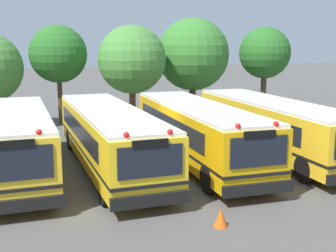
{
  "coord_description": "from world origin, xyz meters",
  "views": [
    {
      "loc": [
        -5.24,
        -16.96,
        4.95
      ],
      "look_at": [
        0.52,
        0.0,
        1.6
      ],
      "focal_mm": 47.37,
      "sensor_mm": 36.0,
      "label": 1
    }
  ],
  "objects_px": {
    "tree_2": "(58,53)",
    "tree_5": "(266,54)",
    "school_bus_0": "(14,141)",
    "school_bus_2": "(197,131)",
    "traffic_cone": "(221,218)",
    "tree_4": "(192,53)",
    "school_bus_3": "(273,125)",
    "school_bus_1": "(109,135)",
    "tree_3": "(133,59)"
  },
  "relations": [
    {
      "from": "school_bus_2",
      "to": "tree_2",
      "type": "height_order",
      "value": "tree_2"
    },
    {
      "from": "school_bus_2",
      "to": "tree_2",
      "type": "xyz_separation_m",
      "value": [
        -4.57,
        11.21,
        3.01
      ]
    },
    {
      "from": "school_bus_2",
      "to": "tree_4",
      "type": "relative_size",
      "value": 1.63
    },
    {
      "from": "school_bus_2",
      "to": "traffic_cone",
      "type": "height_order",
      "value": "school_bus_2"
    },
    {
      "from": "school_bus_3",
      "to": "tree_3",
      "type": "distance_m",
      "value": 10.52
    },
    {
      "from": "traffic_cone",
      "to": "school_bus_3",
      "type": "bearing_deg",
      "value": 49.32
    },
    {
      "from": "tree_2",
      "to": "tree_5",
      "type": "relative_size",
      "value": 1.0
    },
    {
      "from": "school_bus_0",
      "to": "school_bus_2",
      "type": "relative_size",
      "value": 0.89
    },
    {
      "from": "tree_3",
      "to": "school_bus_0",
      "type": "bearing_deg",
      "value": -126.94
    },
    {
      "from": "tree_4",
      "to": "traffic_cone",
      "type": "bearing_deg",
      "value": -109.19
    },
    {
      "from": "school_bus_3",
      "to": "tree_5",
      "type": "distance_m",
      "value": 12.27
    },
    {
      "from": "tree_2",
      "to": "tree_4",
      "type": "xyz_separation_m",
      "value": [
        8.66,
        -0.33,
        -0.07
      ]
    },
    {
      "from": "school_bus_3",
      "to": "tree_2",
      "type": "height_order",
      "value": "tree_2"
    },
    {
      "from": "school_bus_3",
      "to": "tree_3",
      "type": "xyz_separation_m",
      "value": [
        -4.03,
        9.35,
        2.64
      ]
    },
    {
      "from": "school_bus_3",
      "to": "tree_4",
      "type": "distance_m",
      "value": 11.11
    },
    {
      "from": "tree_2",
      "to": "traffic_cone",
      "type": "distance_m",
      "value": 18.3
    },
    {
      "from": "school_bus_2",
      "to": "school_bus_1",
      "type": "bearing_deg",
      "value": -4.16
    },
    {
      "from": "school_bus_1",
      "to": "tree_2",
      "type": "relative_size",
      "value": 1.87
    },
    {
      "from": "school_bus_0",
      "to": "school_bus_2",
      "type": "height_order",
      "value": "school_bus_0"
    },
    {
      "from": "traffic_cone",
      "to": "school_bus_2",
      "type": "bearing_deg",
      "value": 73.23
    },
    {
      "from": "school_bus_1",
      "to": "traffic_cone",
      "type": "distance_m",
      "value": 7.08
    },
    {
      "from": "school_bus_1",
      "to": "school_bus_2",
      "type": "height_order",
      "value": "school_bus_2"
    },
    {
      "from": "school_bus_1",
      "to": "tree_5",
      "type": "distance_m",
      "value": 16.97
    },
    {
      "from": "school_bus_3",
      "to": "school_bus_1",
      "type": "bearing_deg",
      "value": -0.53
    },
    {
      "from": "school_bus_0",
      "to": "tree_5",
      "type": "height_order",
      "value": "tree_5"
    },
    {
      "from": "tree_4",
      "to": "school_bus_2",
      "type": "bearing_deg",
      "value": -110.59
    },
    {
      "from": "school_bus_0",
      "to": "tree_3",
      "type": "distance_m",
      "value": 11.87
    },
    {
      "from": "tree_3",
      "to": "traffic_cone",
      "type": "relative_size",
      "value": 11.69
    },
    {
      "from": "school_bus_2",
      "to": "traffic_cone",
      "type": "relative_size",
      "value": 20.83
    },
    {
      "from": "school_bus_3",
      "to": "tree_5",
      "type": "height_order",
      "value": "tree_5"
    },
    {
      "from": "school_bus_0",
      "to": "school_bus_1",
      "type": "distance_m",
      "value": 3.59
    },
    {
      "from": "school_bus_0",
      "to": "traffic_cone",
      "type": "distance_m",
      "value": 8.62
    },
    {
      "from": "tree_4",
      "to": "school_bus_0",
      "type": "bearing_deg",
      "value": -136.91
    },
    {
      "from": "tree_3",
      "to": "tree_4",
      "type": "bearing_deg",
      "value": 17.2
    },
    {
      "from": "school_bus_3",
      "to": "traffic_cone",
      "type": "height_order",
      "value": "school_bus_3"
    },
    {
      "from": "tree_2",
      "to": "tree_3",
      "type": "relative_size",
      "value": 1.0
    },
    {
      "from": "school_bus_2",
      "to": "traffic_cone",
      "type": "bearing_deg",
      "value": 74.64
    },
    {
      "from": "school_bus_1",
      "to": "school_bus_2",
      "type": "bearing_deg",
      "value": 173.39
    },
    {
      "from": "school_bus_1",
      "to": "school_bus_3",
      "type": "relative_size",
      "value": 1.01
    },
    {
      "from": "tree_3",
      "to": "tree_4",
      "type": "xyz_separation_m",
      "value": [
        4.38,
        1.36,
        0.31
      ]
    },
    {
      "from": "school_bus_0",
      "to": "school_bus_3",
      "type": "bearing_deg",
      "value": 178.97
    },
    {
      "from": "school_bus_1",
      "to": "tree_4",
      "type": "distance_m",
      "value": 13.4
    },
    {
      "from": "school_bus_2",
      "to": "tree_4",
      "type": "distance_m",
      "value": 11.99
    },
    {
      "from": "school_bus_0",
      "to": "traffic_cone",
      "type": "bearing_deg",
      "value": 127.86
    },
    {
      "from": "tree_4",
      "to": "traffic_cone",
      "type": "xyz_separation_m",
      "value": [
        -6.03,
        -17.31,
        -4.04
      ]
    },
    {
      "from": "school_bus_1",
      "to": "tree_5",
      "type": "relative_size",
      "value": 1.86
    },
    {
      "from": "school_bus_3",
      "to": "tree_5",
      "type": "xyz_separation_m",
      "value": [
        5.83,
        10.41,
        2.87
      ]
    },
    {
      "from": "school_bus_0",
      "to": "tree_2",
      "type": "bearing_deg",
      "value": -104.27
    },
    {
      "from": "tree_5",
      "to": "traffic_cone",
      "type": "bearing_deg",
      "value": -124.06
    },
    {
      "from": "school_bus_1",
      "to": "school_bus_2",
      "type": "relative_size",
      "value": 1.05
    }
  ]
}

